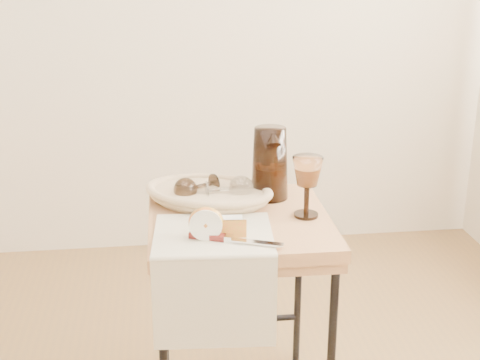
{
  "coord_description": "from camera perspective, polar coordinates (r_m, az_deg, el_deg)",
  "views": [
    {
      "loc": [
        0.24,
        -1.26,
        1.4
      ],
      "look_at": [
        0.46,
        0.49,
        0.78
      ],
      "focal_mm": 49.99,
      "sensor_mm": 36.0,
      "label": 1
    }
  ],
  "objects": [
    {
      "name": "apple_half",
      "position": [
        1.77,
        -2.92,
        -3.63
      ],
      "size": [
        0.1,
        0.06,
        0.09
      ],
      "primitive_type": "ellipsoid",
      "rotation": [
        0.0,
        0.0,
        -0.11
      ],
      "color": "red",
      "rests_on": "tea_towel"
    },
    {
      "name": "bread_basket",
      "position": [
        2.03,
        -2.69,
        -1.33
      ],
      "size": [
        0.42,
        0.36,
        0.05
      ],
      "primitive_type": null,
      "rotation": [
        0.0,
        0.0,
        -0.41
      ],
      "color": "#A1865E",
      "rests_on": "side_table"
    },
    {
      "name": "pitcher",
      "position": [
        2.05,
        2.56,
        1.45
      ],
      "size": [
        0.16,
        0.24,
        0.26
      ],
      "primitive_type": null,
      "rotation": [
        0.0,
        0.0,
        -0.01
      ],
      "color": "black",
      "rests_on": "side_table"
    },
    {
      "name": "goblet_lying_a",
      "position": [
        2.04,
        -3.61,
        -0.56
      ],
      "size": [
        0.14,
        0.12,
        0.07
      ],
      "primitive_type": null,
      "rotation": [
        0.0,
        0.0,
        3.67
      ],
      "color": "#4B3625",
      "rests_on": "bread_basket"
    },
    {
      "name": "apple_wedge",
      "position": [
        1.79,
        -0.97,
        -3.97
      ],
      "size": [
        0.08,
        0.05,
        0.05
      ],
      "primitive_type": "cube",
      "rotation": [
        0.0,
        0.0,
        -0.07
      ],
      "color": "white",
      "rests_on": "tea_towel"
    },
    {
      "name": "wine_goblet",
      "position": [
        1.91,
        5.74,
        -0.57
      ],
      "size": [
        0.11,
        0.11,
        0.18
      ],
      "primitive_type": null,
      "rotation": [
        0.0,
        0.0,
        0.24
      ],
      "color": "white",
      "rests_on": "side_table"
    },
    {
      "name": "tea_towel",
      "position": [
        1.81,
        -2.3,
        -4.66
      ],
      "size": [
        0.34,
        0.31,
        0.01
      ],
      "primitive_type": "cube",
      "rotation": [
        0.0,
        0.0,
        -0.07
      ],
      "color": "silver",
      "rests_on": "side_table"
    },
    {
      "name": "side_table",
      "position": [
        2.08,
        -0.07,
        -11.63
      ],
      "size": [
        0.53,
        0.53,
        0.66
      ],
      "primitive_type": null,
      "rotation": [
        0.0,
        0.0,
        -0.01
      ],
      "color": "brown",
      "rests_on": "floor"
    },
    {
      "name": "table_knife",
      "position": [
        1.76,
        -0.69,
        -4.98
      ],
      "size": [
        0.24,
        0.12,
        0.02
      ],
      "primitive_type": null,
      "rotation": [
        0.0,
        0.0,
        -0.38
      ],
      "color": "silver",
      "rests_on": "tea_towel"
    },
    {
      "name": "goblet_lying_b",
      "position": [
        2.01,
        -1.17,
        -0.77
      ],
      "size": [
        0.13,
        0.08,
        0.08
      ],
      "primitive_type": null,
      "rotation": [
        0.0,
        0.0,
        0.07
      ],
      "color": "white",
      "rests_on": "bread_basket"
    }
  ]
}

